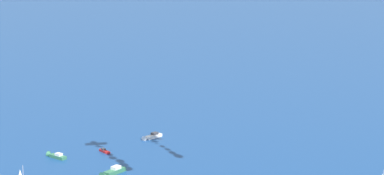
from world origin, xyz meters
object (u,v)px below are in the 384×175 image
motorboat_far_port (105,151)px  motorboat_ahead (56,156)px  motorboat_outer_ring_d (151,137)px  motorboat_near_centre (112,172)px

motorboat_far_port → motorboat_ahead: 15.63m
motorboat_ahead → motorboat_outer_ring_d: motorboat_outer_ring_d is taller
motorboat_outer_ring_d → motorboat_far_port: bearing=-174.1°
motorboat_near_centre → motorboat_far_port: 22.57m
motorboat_near_centre → motorboat_ahead: (-2.02, 25.31, -0.12)m
motorboat_ahead → motorboat_outer_ring_d: (35.91, -4.13, 0.04)m
motorboat_far_port → motorboat_ahead: motorboat_ahead is taller
motorboat_far_port → motorboat_outer_ring_d: 21.75m
motorboat_outer_ring_d → motorboat_near_centre: bearing=-148.0°
motorboat_far_port → motorboat_ahead: bearing=156.0°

